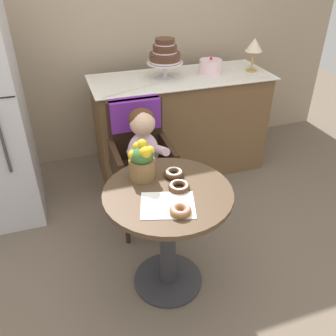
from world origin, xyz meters
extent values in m
plane|color=#6B5B4C|center=(0.00, 0.00, 0.00)|extent=(8.00, 8.00, 0.00)
cube|color=tan|center=(0.00, 1.85, 1.35)|extent=(4.80, 0.10, 2.70)
cylinder|color=#4C3826|center=(0.00, 0.00, 0.70)|extent=(0.72, 0.72, 0.03)
cylinder|color=#333338|center=(0.00, 0.00, 0.34)|extent=(0.10, 0.10, 0.69)
cylinder|color=#333338|center=(0.00, 0.00, 0.01)|extent=(0.44, 0.44, 0.02)
cube|color=#332114|center=(0.01, 0.60, 0.47)|extent=(0.42, 0.42, 0.04)
cube|color=#332114|center=(0.01, 0.79, 0.72)|extent=(0.40, 0.04, 0.46)
cube|color=#332114|center=(-0.18, 0.60, 0.58)|extent=(0.04, 0.38, 0.18)
cube|color=#332114|center=(0.20, 0.60, 0.58)|extent=(0.04, 0.38, 0.18)
cube|color=#6B2893|center=(0.01, 0.79, 0.84)|extent=(0.36, 0.11, 0.22)
cylinder|color=#332114|center=(-0.17, 0.42, 0.23)|extent=(0.03, 0.03, 0.45)
cylinder|color=#332114|center=(0.19, 0.42, 0.23)|extent=(0.03, 0.03, 0.45)
cylinder|color=#332114|center=(-0.17, 0.78, 0.23)|extent=(0.03, 0.03, 0.45)
cylinder|color=#332114|center=(0.19, 0.78, 0.23)|extent=(0.03, 0.03, 0.45)
ellipsoid|color=silver|center=(0.01, 0.58, 0.64)|extent=(0.22, 0.16, 0.30)
sphere|color=#E0B293|center=(0.01, 0.57, 0.87)|extent=(0.17, 0.17, 0.17)
ellipsoid|color=#4C2D19|center=(0.01, 0.59, 0.89)|extent=(0.17, 0.17, 0.14)
cylinder|color=silver|center=(-0.08, 0.50, 0.69)|extent=(0.08, 0.23, 0.13)
sphere|color=#E0B293|center=(-0.07, 0.42, 0.62)|extent=(0.06, 0.06, 0.06)
cylinder|color=silver|center=(0.11, 0.50, 0.69)|extent=(0.08, 0.23, 0.13)
sphere|color=#E0B293|center=(0.10, 0.42, 0.62)|extent=(0.06, 0.06, 0.06)
cylinder|color=#3F4760|center=(-0.04, 0.50, 0.53)|extent=(0.09, 0.22, 0.09)
cylinder|color=#3F4760|center=(-0.04, 0.39, 0.36)|extent=(0.08, 0.08, 0.26)
cylinder|color=#3F4760|center=(0.07, 0.50, 0.53)|extent=(0.09, 0.22, 0.09)
cylinder|color=#3F4760|center=(0.07, 0.39, 0.36)|extent=(0.08, 0.08, 0.26)
cube|color=white|center=(-0.04, -0.12, 0.72)|extent=(0.33, 0.30, 0.00)
torus|color=#4C2D19|center=(0.06, 0.00, 0.74)|extent=(0.12, 0.12, 0.03)
torus|color=white|center=(0.06, 0.00, 0.75)|extent=(0.11, 0.11, 0.02)
torus|color=#4C2D19|center=(0.08, 0.13, 0.74)|extent=(0.11, 0.11, 0.04)
torus|color=white|center=(0.08, 0.13, 0.75)|extent=(0.10, 0.10, 0.02)
torus|color=#936033|center=(0.00, -0.20, 0.74)|extent=(0.11, 0.11, 0.04)
torus|color=pink|center=(0.00, -0.20, 0.75)|extent=(0.10, 0.10, 0.02)
cylinder|color=brown|center=(-0.10, 0.18, 0.78)|extent=(0.15, 0.15, 0.12)
ellipsoid|color=#38662D|center=(-0.10, 0.18, 0.87)|extent=(0.14, 0.14, 0.10)
sphere|color=gold|center=(-0.05, 0.18, 0.89)|extent=(0.06, 0.06, 0.06)
sphere|color=gold|center=(-0.09, 0.19, 0.93)|extent=(0.06, 0.06, 0.06)
sphere|color=gold|center=(-0.11, 0.20, 0.91)|extent=(0.05, 0.05, 0.05)
sphere|color=gold|center=(-0.14, 0.18, 0.87)|extent=(0.07, 0.07, 0.07)
sphere|color=gold|center=(-0.11, 0.14, 0.89)|extent=(0.05, 0.05, 0.05)
sphere|color=gold|center=(-0.08, 0.14, 0.90)|extent=(0.07, 0.07, 0.07)
cube|color=brown|center=(0.55, 1.30, 0.45)|extent=(1.50, 0.56, 0.90)
cube|color=white|center=(0.55, 1.30, 0.90)|extent=(1.56, 0.62, 0.01)
cylinder|color=silver|center=(0.40, 1.30, 0.91)|extent=(0.16, 0.16, 0.01)
cylinder|color=silver|center=(0.40, 1.30, 0.97)|extent=(0.03, 0.03, 0.12)
cylinder|color=silver|center=(0.40, 1.30, 1.03)|extent=(0.30, 0.30, 0.01)
cylinder|color=#4C2D1E|center=(0.40, 1.30, 1.08)|extent=(0.26, 0.25, 0.08)
cylinder|color=silver|center=(0.40, 1.30, 1.05)|extent=(0.26, 0.26, 0.01)
cylinder|color=#4C2D1E|center=(0.40, 1.30, 1.14)|extent=(0.20, 0.20, 0.06)
cylinder|color=silver|center=(0.40, 1.30, 1.12)|extent=(0.20, 0.20, 0.01)
cylinder|color=#4C2D1E|center=(0.40, 1.30, 1.20)|extent=(0.16, 0.16, 0.05)
cylinder|color=silver|center=(0.40, 1.30, 1.18)|extent=(0.16, 0.16, 0.01)
cylinder|color=silver|center=(0.82, 1.32, 0.96)|extent=(0.20, 0.20, 0.12)
sphere|color=red|center=(0.82, 1.32, 1.03)|extent=(0.02, 0.02, 0.02)
cylinder|color=#B28C47|center=(1.19, 1.25, 0.91)|extent=(0.09, 0.09, 0.01)
cylinder|color=#B28C47|center=(1.19, 1.25, 0.99)|extent=(0.02, 0.02, 0.16)
cone|color=beige|center=(1.19, 1.25, 1.13)|extent=(0.15, 0.15, 0.11)
cylinder|color=#3F3F44|center=(-0.87, 0.79, 0.77)|extent=(0.02, 0.02, 0.45)
camera|label=1|loc=(-0.50, -1.51, 1.88)|focal=38.30mm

